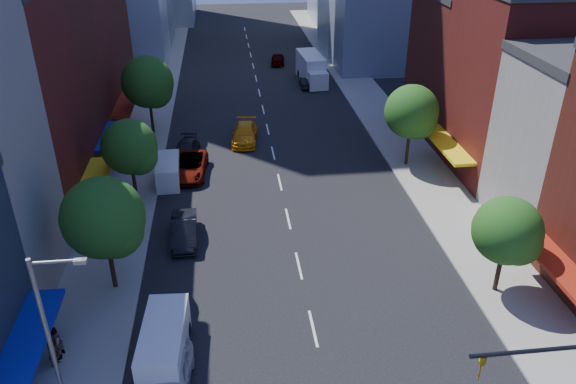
% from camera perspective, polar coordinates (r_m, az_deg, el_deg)
% --- Properties ---
extents(sidewalk_left, '(5.00, 120.00, 0.15)m').
position_cam_1_polar(sidewalk_left, '(62.07, -14.07, 7.13)').
color(sidewalk_left, gray).
rests_on(sidewalk_left, ground).
extents(sidewalk_right, '(5.00, 120.00, 0.15)m').
position_cam_1_polar(sidewalk_right, '(63.73, 8.99, 8.19)').
color(sidewalk_right, gray).
rests_on(sidewalk_right, ground).
extents(bldg_left_3, '(12.00, 8.00, 15.00)m').
position_cam_1_polar(bldg_left_3, '(51.53, -25.82, 9.63)').
color(bldg_left_3, '#551D15').
rests_on(bldg_left_3, ground).
extents(bldg_left_4, '(12.00, 9.00, 17.00)m').
position_cam_1_polar(bldg_left_4, '(59.11, -23.69, 13.19)').
color(bldg_left_4, maroon).
rests_on(bldg_left_4, ground).
extents(bldg_left_5, '(12.00, 10.00, 13.00)m').
position_cam_1_polar(bldg_left_5, '(68.47, -21.36, 13.67)').
color(bldg_left_5, '#551D15').
rests_on(bldg_left_5, ground).
extents(bldg_right_2, '(12.00, 10.00, 15.00)m').
position_cam_1_polar(bldg_right_2, '(50.66, 23.82, 9.76)').
color(bldg_right_2, maroon).
rests_on(bldg_right_2, ground).
extents(bldg_right_3, '(12.00, 10.00, 13.00)m').
position_cam_1_polar(bldg_right_3, '(59.40, 19.09, 12.04)').
color(bldg_right_3, '#551D15').
rests_on(bldg_right_3, ground).
extents(streetlight, '(2.25, 0.25, 9.00)m').
position_cam_1_polar(streetlight, '(25.87, -22.75, -13.34)').
color(streetlight, slate).
rests_on(streetlight, sidewalk_left).
extents(tree_left_near, '(4.80, 4.80, 7.30)m').
position_cam_1_polar(tree_left_near, '(33.83, -17.99, -2.79)').
color(tree_left_near, black).
rests_on(tree_left_near, sidewalk_left).
extents(tree_left_mid, '(4.20, 4.20, 6.65)m').
position_cam_1_polar(tree_left_mid, '(43.66, -15.61, 4.22)').
color(tree_left_mid, black).
rests_on(tree_left_mid, sidewalk_left).
extents(tree_left_far, '(5.00, 5.00, 7.75)m').
position_cam_1_polar(tree_left_far, '(56.46, -13.92, 10.59)').
color(tree_left_far, black).
rests_on(tree_left_far, sidewalk_left).
extents(tree_right_near, '(4.00, 4.00, 6.20)m').
position_cam_1_polar(tree_right_near, '(34.71, 21.61, -3.94)').
color(tree_right_near, black).
rests_on(tree_right_near, sidewalk_right).
extents(tree_right_far, '(4.60, 4.60, 7.20)m').
position_cam_1_polar(tree_right_far, '(49.27, 12.61, 7.76)').
color(tree_right_far, black).
rests_on(tree_right_far, sidewalk_right).
extents(parked_car_front, '(2.17, 4.71, 1.56)m').
position_cam_1_polar(parked_car_front, '(29.21, -11.73, -17.76)').
color(parked_car_front, silver).
rests_on(parked_car_front, ground).
extents(parked_car_second, '(1.88, 4.99, 1.63)m').
position_cam_1_polar(parked_car_second, '(39.62, -10.50, -3.82)').
color(parked_car_second, black).
rests_on(parked_car_second, ground).
extents(parked_car_third, '(3.21, 6.08, 1.63)m').
position_cam_1_polar(parked_car_third, '(48.71, -9.95, 2.60)').
color(parked_car_third, '#999999').
rests_on(parked_car_third, ground).
extents(parked_car_rear, '(2.70, 5.24, 1.45)m').
position_cam_1_polar(parked_car_rear, '(52.07, -10.34, 4.19)').
color(parked_car_rear, black).
rests_on(parked_car_rear, ground).
extents(cargo_van_near, '(2.41, 5.38, 2.25)m').
position_cam_1_polar(cargo_van_near, '(30.29, -12.48, -14.97)').
color(cargo_van_near, white).
rests_on(cargo_van_near, ground).
extents(cargo_van_far, '(2.04, 4.68, 1.97)m').
position_cam_1_polar(cargo_van_far, '(47.68, -12.07, 2.02)').
color(cargo_van_far, silver).
rests_on(cargo_van_far, ground).
extents(taxi, '(2.94, 5.85, 1.63)m').
position_cam_1_polar(taxi, '(54.86, -4.41, 5.95)').
color(taxi, orange).
rests_on(taxi, ground).
extents(traffic_car_oncoming, '(1.38, 3.94, 1.30)m').
position_cam_1_polar(traffic_car_oncoming, '(71.00, 1.81, 11.09)').
color(traffic_car_oncoming, black).
rests_on(traffic_car_oncoming, ground).
extents(traffic_car_far, '(2.31, 4.69, 1.54)m').
position_cam_1_polar(traffic_car_far, '(81.26, -1.05, 13.40)').
color(traffic_car_far, '#999999').
rests_on(traffic_car_far, ground).
extents(box_truck, '(3.06, 8.57, 3.39)m').
position_cam_1_polar(box_truck, '(73.05, 2.41, 12.35)').
color(box_truck, silver).
rests_on(box_truck, ground).
extents(pedestrian_near, '(0.67, 0.79, 1.84)m').
position_cam_1_polar(pedestrian_near, '(31.72, -22.79, -14.65)').
color(pedestrian_near, '#999999').
rests_on(pedestrian_near, sidewalk_left).
extents(pedestrian_far, '(0.86, 1.04, 1.94)m').
position_cam_1_polar(pedestrian_far, '(32.02, -22.60, -14.01)').
color(pedestrian_far, '#999999').
rests_on(pedestrian_far, sidewalk_left).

